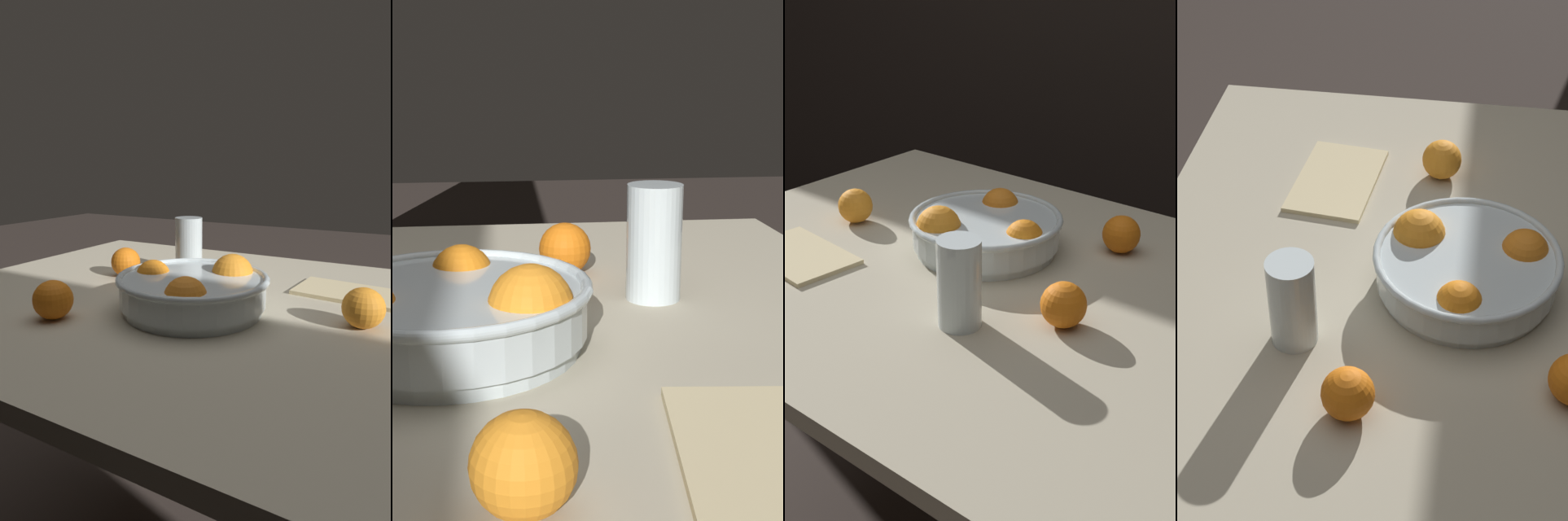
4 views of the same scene
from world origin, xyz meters
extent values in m
cube|color=#B7AD93|center=(0.00, 0.00, 0.73)|extent=(1.13, 0.88, 0.03)
cylinder|color=#936B47|center=(-0.50, -0.38, 0.36)|extent=(0.05, 0.05, 0.71)
cylinder|color=silver|center=(-0.02, 0.08, 0.75)|extent=(0.25, 0.25, 0.02)
cylinder|color=silver|center=(-0.02, 0.08, 0.78)|extent=(0.27, 0.27, 0.05)
torus|color=silver|center=(-0.02, 0.08, 0.81)|extent=(0.28, 0.28, 0.01)
sphere|color=orange|center=(0.07, 0.07, 0.79)|extent=(0.07, 0.07, 0.07)
sphere|color=orange|center=(-0.06, 0.16, 0.80)|extent=(0.07, 0.07, 0.07)
sphere|color=orange|center=(-0.07, 0.00, 0.80)|extent=(0.08, 0.08, 0.08)
cylinder|color=#F4A314|center=(0.11, -0.15, 0.79)|extent=(0.06, 0.06, 0.09)
cylinder|color=silver|center=(0.11, -0.15, 0.81)|extent=(0.07, 0.07, 0.14)
sphere|color=orange|center=(0.23, -0.06, 0.78)|extent=(0.07, 0.07, 0.07)
sphere|color=orange|center=(-0.31, 0.01, 0.78)|extent=(0.07, 0.07, 0.07)
cube|color=beige|center=(-0.26, -0.16, 0.75)|extent=(0.22, 0.15, 0.01)
camera|label=1|loc=(-0.37, 0.69, 1.00)|focal=28.00mm
camera|label=2|loc=(-0.71, 0.02, 1.01)|focal=50.00mm
camera|label=3|loc=(0.74, -0.85, 1.30)|focal=50.00mm
camera|label=4|loc=(0.94, 0.08, 1.63)|focal=60.00mm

